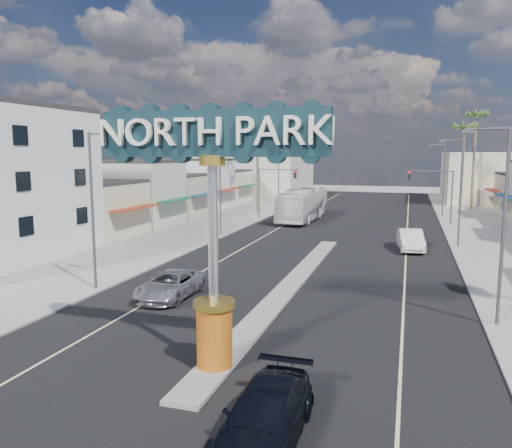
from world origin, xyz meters
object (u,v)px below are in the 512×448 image
Objects in this scene: streetlight_r_mid at (459,187)px; streetlight_r_near at (500,216)px; streetlight_l_far at (280,174)px; palm_right_far at (476,120)px; traffic_signal_right at (435,186)px; palm_left_far at (257,125)px; car_parked_right at (411,240)px; city_bus at (303,205)px; gateway_sign at (213,208)px; suv_right at (265,416)px; streetlight_l_mid at (222,183)px; traffic_signal_left at (273,183)px; palm_right_mid at (464,132)px; suv_left at (171,285)px; streetlight_r_far at (443,176)px; streetlight_l_near at (95,203)px.

streetlight_r_near is at bearing -90.00° from streetlight_r_mid.
streetlight_l_far is 0.64× the size of palm_right_far.
traffic_signal_right is 0.46× the size of palm_left_far.
car_parked_right is 0.39× the size of city_bus.
suv_right is (3.03, -3.85, -5.19)m from gateway_sign.
streetlight_l_mid is at bearing -82.69° from palm_left_far.
traffic_signal_left is 26.01m from palm_right_mid.
streetlight_l_far is 1.76× the size of suv_left.
streetlight_l_mid is 1.00× the size of streetlight_l_far.
palm_right_mid is 23.94m from city_bus.
palm_right_far is (5.82, 18.01, 8.11)m from traffic_signal_right.
traffic_signal_right is at bearing 75.22° from car_parked_right.
streetlight_r_far is at bearing 0.00° from streetlight_l_far.
gateway_sign is 11.02m from suv_left.
traffic_signal_right is 0.67× the size of streetlight_l_near.
streetlight_r_near is (20.87, -20.00, 0.00)m from streetlight_l_mid.
streetlight_l_near and streetlight_l_far have the same top height.
streetlight_l_mid is 1.00× the size of streetlight_r_mid.
streetlight_l_mid reaches higher than traffic_signal_left.
streetlight_l_far is at bearing 122.34° from city_bus.
traffic_signal_left is 1.16× the size of car_parked_right.
car_parked_right is at bearing -7.20° from streetlight_l_mid.
gateway_sign is 0.65× the size of palm_right_far.
palm_left_far is at bearing 97.31° from streetlight_l_mid.
streetlight_r_mid is at bearing -84.90° from traffic_signal_right.
streetlight_r_mid is 0.64× the size of palm_right_far.
streetlight_l_far is (-1.25, 8.01, 0.79)m from traffic_signal_left.
palm_right_far is at bearing 75.97° from gateway_sign.
gateway_sign is 1.79× the size of suv_left.
streetlight_r_mid reaches higher than traffic_signal_left.
gateway_sign is 1.79× the size of suv_right.
traffic_signal_right is 8.14m from streetlight_r_far.
palm_left_far is 0.93× the size of palm_right_far.
streetlight_l_near is at bearing 142.45° from gateway_sign.
palm_right_mid is 30.45m from car_parked_right.
palm_left_far reaches higher than streetlight_r_near.
traffic_signal_right is (18.37, 0.00, 0.00)m from traffic_signal_left.
traffic_signal_left is 39.26m from streetlight_r_near.
palm_left_far is at bearing 106.88° from suv_right.
traffic_signal_right is 21.20m from streetlight_l_far.
streetlight_r_near reaches higher than suv_right.
streetlight_l_near is 1.73× the size of car_parked_right.
city_bus is at bearing 81.35° from streetlight_l_near.
streetlight_r_mid reaches higher than traffic_signal_right.
streetlight_r_near reaches higher than city_bus.
traffic_signal_left is 0.67× the size of streetlight_r_near.
streetlight_r_near and streetlight_r_mid have the same top height.
streetlight_r_near is 1.00× the size of streetlight_r_mid.
palm_right_mid is 0.86× the size of palm_right_far.
palm_right_far is at bearing 65.45° from streetlight_r_far.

